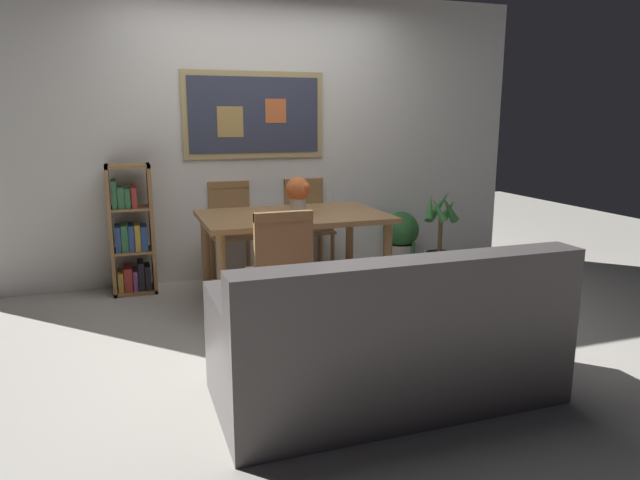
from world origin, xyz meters
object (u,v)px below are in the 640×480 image
object	(u,v)px
dining_chair_far_left	(231,223)
dining_chair_far_right	(307,219)
dining_chair_near_left	(280,266)
potted_ivy	(401,238)
potted_palm	(439,248)
leather_couch	(390,345)
flower_vase	(298,192)
bookshelf	(131,236)
dining_table	(293,225)

from	to	relation	value
dining_chair_far_left	dining_chair_far_right	world-z (taller)	same
dining_chair_near_left	potted_ivy	xyz separation A→B (m)	(1.65, 1.51, -0.24)
dining_chair_far_left	potted_palm	size ratio (longest dim) A/B	1.10
leather_couch	dining_chair_far_right	bearing A→B (deg)	81.86
flower_vase	bookshelf	bearing A→B (deg)	151.44
dining_table	leather_couch	size ratio (longest dim) A/B	0.81
dining_chair_far_left	dining_chair_far_right	xyz separation A→B (m)	(0.72, -0.01, 0.00)
leather_couch	potted_palm	xyz separation A→B (m)	(1.50, 2.03, -0.03)
dining_chair_far_left	leather_couch	size ratio (longest dim) A/B	0.51
bookshelf	flower_vase	distance (m)	1.51
potted_ivy	potted_palm	bearing A→B (deg)	-66.61
dining_chair_far_right	dining_chair_near_left	xyz separation A→B (m)	(-0.70, -1.61, 0.00)
dining_chair_near_left	leather_couch	world-z (taller)	dining_chair_near_left
dining_chair_near_left	dining_chair_far_left	bearing A→B (deg)	90.58
dining_table	dining_chair_far_left	bearing A→B (deg)	113.75
dining_chair_near_left	potted_palm	xyz separation A→B (m)	(1.84, 1.08, -0.25)
dining_chair_far_left	bookshelf	xyz separation A→B (m)	(-0.88, -0.10, -0.04)
potted_ivy	dining_chair_far_left	bearing A→B (deg)	176.04
bookshelf	flower_vase	world-z (taller)	bookshelf
bookshelf	potted_ivy	xyz separation A→B (m)	(2.55, -0.01, -0.19)
dining_table	potted_ivy	distance (m)	1.52
dining_table	potted_palm	xyz separation A→B (m)	(1.50, 0.25, -0.35)
leather_couch	dining_table	bearing A→B (deg)	89.98
potted_ivy	flower_vase	size ratio (longest dim) A/B	1.94
potted_ivy	bookshelf	bearing A→B (deg)	179.74
dining_chair_far_right	potted_palm	bearing A→B (deg)	-25.11
bookshelf	flower_vase	xyz separation A→B (m)	(1.28, -0.69, 0.41)
dining_chair_far_left	dining_chair_near_left	bearing A→B (deg)	-89.42
bookshelf	potted_palm	bearing A→B (deg)	-9.19
leather_couch	bookshelf	world-z (taller)	bookshelf
bookshelf	potted_ivy	bearing A→B (deg)	-0.26
dining_chair_near_left	dining_table	bearing A→B (deg)	67.86
dining_chair_far_right	flower_vase	distance (m)	0.92
dining_chair_near_left	potted_palm	size ratio (longest dim) A/B	1.10
dining_chair_far_right	flower_vase	world-z (taller)	flower_vase
dining_chair_far_left	bookshelf	size ratio (longest dim) A/B	0.83
potted_ivy	flower_vase	distance (m)	1.56
dining_table	potted_ivy	bearing A→B (deg)	27.47
dining_chair_far_right	leather_couch	world-z (taller)	dining_chair_far_right
dining_table	flower_vase	distance (m)	0.27
bookshelf	flower_vase	bearing A→B (deg)	-28.56
dining_table	flower_vase	xyz separation A→B (m)	(0.04, 0.00, 0.26)
dining_table	dining_chair_far_left	world-z (taller)	dining_chair_far_left
dining_chair_far_right	flower_vase	size ratio (longest dim) A/B	3.11
leather_couch	potted_palm	world-z (taller)	leather_couch
dining_chair_near_left	potted_palm	bearing A→B (deg)	30.42
flower_vase	leather_couch	bearing A→B (deg)	-91.44
dining_chair_far_right	flower_vase	xyz separation A→B (m)	(-0.32, -0.79, 0.36)
dining_table	dining_chair_far_left	distance (m)	0.88
dining_chair_far_right	potted_palm	xyz separation A→B (m)	(1.14, -0.53, -0.25)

